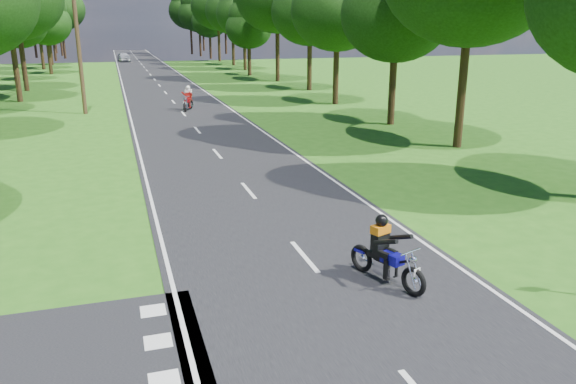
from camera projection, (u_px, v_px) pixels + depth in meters
name	position (u px, v px, depth m)	size (l,w,h in m)	color
ground	(334.00, 292.00, 12.10)	(160.00, 160.00, 0.00)	#275F15
main_road	(154.00, 80.00, 57.83)	(7.00, 140.00, 0.02)	black
road_markings	(155.00, 81.00, 56.08)	(7.40, 140.00, 0.01)	silver
telegraph_pole	(79.00, 48.00, 34.84)	(1.20, 0.26, 8.00)	#382616
rider_near_blue	(387.00, 250.00, 12.30)	(0.62, 1.87, 1.56)	#100C8C
rider_far_red	(188.00, 98.00, 37.23)	(0.64, 1.92, 1.60)	#B20D17
distant_car	(124.00, 57.00, 84.78)	(1.60, 3.98, 1.36)	silver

